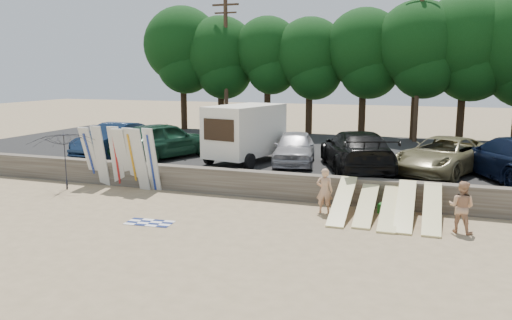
{
  "coord_description": "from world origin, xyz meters",
  "views": [
    {
      "loc": [
        2.78,
        -14.67,
        4.72
      ],
      "look_at": [
        -3.38,
        3.0,
        1.43
      ],
      "focal_mm": 35.0,
      "sensor_mm": 36.0,
      "label": 1
    }
  ],
  "objects_px": {
    "car_3": "(356,151)",
    "beachgoer_b": "(461,207)",
    "car_2": "(294,148)",
    "car_4": "(443,155)",
    "cooler": "(384,208)",
    "beach_umbrella": "(64,161)",
    "box_trailer": "(245,130)",
    "car_0": "(114,139)",
    "beachgoer_a": "(325,191)",
    "car_1": "(163,140)"
  },
  "relations": [
    {
      "from": "car_1",
      "to": "beachgoer_b",
      "type": "height_order",
      "value": "car_1"
    },
    {
      "from": "beach_umbrella",
      "to": "beachgoer_b",
      "type": "bearing_deg",
      "value": -2.49
    },
    {
      "from": "car_0",
      "to": "cooler",
      "type": "relative_size",
      "value": 12.44
    },
    {
      "from": "car_4",
      "to": "beachgoer_a",
      "type": "bearing_deg",
      "value": -103.27
    },
    {
      "from": "cooler",
      "to": "car_0",
      "type": "bearing_deg",
      "value": 178.34
    },
    {
      "from": "car_1",
      "to": "car_3",
      "type": "bearing_deg",
      "value": -158.28
    },
    {
      "from": "box_trailer",
      "to": "car_1",
      "type": "distance_m",
      "value": 4.08
    },
    {
      "from": "car_3",
      "to": "beachgoer_b",
      "type": "xyz_separation_m",
      "value": [
        3.85,
        -5.03,
        -0.75
      ]
    },
    {
      "from": "box_trailer",
      "to": "cooler",
      "type": "bearing_deg",
      "value": -19.0
    },
    {
      "from": "car_1",
      "to": "beachgoer_b",
      "type": "distance_m",
      "value": 13.86
    },
    {
      "from": "car_4",
      "to": "car_0",
      "type": "bearing_deg",
      "value": -153.16
    },
    {
      "from": "car_2",
      "to": "cooler",
      "type": "distance_m",
      "value": 6.24
    },
    {
      "from": "car_2",
      "to": "car_3",
      "type": "height_order",
      "value": "car_3"
    },
    {
      "from": "beachgoer_a",
      "to": "beach_umbrella",
      "type": "height_order",
      "value": "beach_umbrella"
    },
    {
      "from": "beachgoer_a",
      "to": "beach_umbrella",
      "type": "distance_m",
      "value": 10.72
    },
    {
      "from": "car_1",
      "to": "car_4",
      "type": "relative_size",
      "value": 0.98
    },
    {
      "from": "box_trailer",
      "to": "car_2",
      "type": "distance_m",
      "value": 2.35
    },
    {
      "from": "car_3",
      "to": "car_2",
      "type": "bearing_deg",
      "value": -32.76
    },
    {
      "from": "box_trailer",
      "to": "car_4",
      "type": "bearing_deg",
      "value": 14.46
    },
    {
      "from": "cooler",
      "to": "beach_umbrella",
      "type": "xyz_separation_m",
      "value": [
        -12.65,
        -0.71,
        1.04
      ]
    },
    {
      "from": "car_2",
      "to": "car_4",
      "type": "relative_size",
      "value": 0.82
    },
    {
      "from": "car_2",
      "to": "beach_umbrella",
      "type": "height_order",
      "value": "beach_umbrella"
    },
    {
      "from": "car_0",
      "to": "car_1",
      "type": "relative_size",
      "value": 0.92
    },
    {
      "from": "car_1",
      "to": "car_4",
      "type": "bearing_deg",
      "value": -155.39
    },
    {
      "from": "box_trailer",
      "to": "beachgoer_b",
      "type": "relative_size",
      "value": 2.8
    },
    {
      "from": "car_0",
      "to": "beach_umbrella",
      "type": "bearing_deg",
      "value": -79.03
    },
    {
      "from": "car_3",
      "to": "beachgoer_a",
      "type": "relative_size",
      "value": 3.74
    },
    {
      "from": "beachgoer_b",
      "to": "car_2",
      "type": "bearing_deg",
      "value": -22.02
    },
    {
      "from": "car_2",
      "to": "beachgoer_a",
      "type": "bearing_deg",
      "value": -75.45
    },
    {
      "from": "beach_umbrella",
      "to": "car_0",
      "type": "bearing_deg",
      "value": 98.56
    },
    {
      "from": "car_3",
      "to": "beachgoer_b",
      "type": "relative_size",
      "value": 3.68
    },
    {
      "from": "car_0",
      "to": "cooler",
      "type": "distance_m",
      "value": 13.88
    },
    {
      "from": "box_trailer",
      "to": "beach_umbrella",
      "type": "distance_m",
      "value": 7.78
    },
    {
      "from": "car_0",
      "to": "car_4",
      "type": "relative_size",
      "value": 0.9
    },
    {
      "from": "car_2",
      "to": "beachgoer_b",
      "type": "relative_size",
      "value": 2.73
    },
    {
      "from": "car_0",
      "to": "beachgoer_b",
      "type": "xyz_separation_m",
      "value": [
        15.64,
        -5.08,
        -0.69
      ]
    },
    {
      "from": "beachgoer_a",
      "to": "beachgoer_b",
      "type": "bearing_deg",
      "value": 167.99
    },
    {
      "from": "beachgoer_a",
      "to": "beachgoer_b",
      "type": "relative_size",
      "value": 0.99
    },
    {
      "from": "cooler",
      "to": "beach_umbrella",
      "type": "relative_size",
      "value": 0.14
    },
    {
      "from": "box_trailer",
      "to": "car_0",
      "type": "bearing_deg",
      "value": -165.19
    },
    {
      "from": "box_trailer",
      "to": "car_3",
      "type": "height_order",
      "value": "box_trailer"
    },
    {
      "from": "car_2",
      "to": "beach_umbrella",
      "type": "relative_size",
      "value": 1.61
    },
    {
      "from": "car_2",
      "to": "car_3",
      "type": "xyz_separation_m",
      "value": [
        2.8,
        -0.65,
        0.11
      ]
    },
    {
      "from": "beachgoer_b",
      "to": "cooler",
      "type": "bearing_deg",
      "value": -11.81
    },
    {
      "from": "beachgoer_a",
      "to": "beachgoer_b",
      "type": "distance_m",
      "value": 4.33
    },
    {
      "from": "box_trailer",
      "to": "car_0",
      "type": "distance_m",
      "value": 6.82
    },
    {
      "from": "car_0",
      "to": "beachgoer_a",
      "type": "distance_m",
      "value": 12.2
    },
    {
      "from": "box_trailer",
      "to": "cooler",
      "type": "height_order",
      "value": "box_trailer"
    },
    {
      "from": "box_trailer",
      "to": "car_3",
      "type": "distance_m",
      "value": 5.06
    },
    {
      "from": "car_0",
      "to": "car_3",
      "type": "relative_size",
      "value": 0.82
    }
  ]
}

